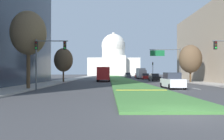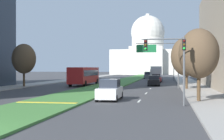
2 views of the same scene
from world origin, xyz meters
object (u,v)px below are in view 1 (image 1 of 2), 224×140
at_px(street_tree_left_near, 28,33).
at_px(sedan_far_horizon, 139,76).
at_px(sedan_lead_stopped, 172,81).
at_px(sedan_distant, 145,77).
at_px(capitol_building, 113,60).
at_px(street_tree_right_mid, 190,59).
at_px(overhead_guide_sign, 168,58).
at_px(sedan_very_far, 128,75).
at_px(traffic_light_near_left, 45,53).
at_px(box_truck_delivery, 141,73).
at_px(traffic_light_far_right, 153,68).
at_px(street_tree_left_mid, 63,60).
at_px(sedan_midblock, 154,77).
at_px(city_bus, 104,73).

height_order(street_tree_left_near, sedan_far_horizon, street_tree_left_near).
distance_m(sedan_lead_stopped, sedan_distant, 37.42).
relative_size(capitol_building, street_tree_right_mid, 4.55).
relative_size(overhead_guide_sign, sedan_lead_stopped, 1.41).
bearing_deg(street_tree_left_near, sedan_very_far, 75.51).
height_order(sedan_lead_stopped, sedan_very_far, same).
distance_m(traffic_light_near_left, sedan_distant, 43.85).
xyz_separation_m(sedan_very_far, box_truck_delivery, (2.82, -15.14, 0.82)).
relative_size(overhead_guide_sign, sedan_far_horizon, 1.38).
distance_m(traffic_light_far_right, sedan_lead_stopped, 45.52).
xyz_separation_m(street_tree_left_mid, sedan_lead_stopped, (15.77, -16.79, -3.34)).
relative_size(overhead_guide_sign, box_truck_delivery, 1.02).
bearing_deg(box_truck_delivery, street_tree_right_mid, -80.10).
xyz_separation_m(traffic_light_far_right, sedan_lead_stopped, (-6.29, -45.01, -2.45)).
bearing_deg(street_tree_right_mid, street_tree_left_mid, 176.20).
bearing_deg(sedan_distant, overhead_guide_sign, -85.79).
xyz_separation_m(traffic_light_far_right, sedan_far_horizon, (-3.76, 4.83, -2.50)).
height_order(sedan_midblock, sedan_very_far, sedan_very_far).
xyz_separation_m(traffic_light_near_left, box_truck_delivery, (16.34, 46.87, -2.12)).
distance_m(capitol_building, street_tree_left_near, 124.44).
height_order(street_tree_left_near, city_bus, street_tree_left_near).
relative_size(traffic_light_near_left, sedan_very_far, 1.12).
height_order(overhead_guide_sign, sedan_very_far, overhead_guide_sign).
xyz_separation_m(traffic_light_near_left, sedan_distant, (16.63, 40.46, -3.02)).
distance_m(street_tree_left_near, sedan_distant, 43.61).
height_order(traffic_light_near_left, sedan_distant, traffic_light_near_left).
bearing_deg(street_tree_left_near, overhead_guide_sign, 44.35).
bearing_deg(overhead_guide_sign, street_tree_left_mid, -176.42).
distance_m(traffic_light_near_left, city_bus, 27.22).
bearing_deg(traffic_light_near_left, street_tree_right_mid, 40.82).
distance_m(traffic_light_near_left, street_tree_left_near, 3.44).
relative_size(overhead_guide_sign, sedan_very_far, 1.40).
distance_m(street_tree_left_near, sedan_very_far, 62.75).
height_order(traffic_light_far_right, overhead_guide_sign, overhead_guide_sign).
bearing_deg(sedan_very_far, capitol_building, 93.50).
xyz_separation_m(capitol_building, sedan_midblock, (7.04, -97.25, -9.09)).
xyz_separation_m(sedan_distant, city_bus, (-11.19, -13.87, 1.00)).
bearing_deg(traffic_light_far_right, street_tree_left_near, -115.49).
xyz_separation_m(traffic_light_far_right, sedan_distant, (-3.50, -7.70, -2.54)).
xyz_separation_m(traffic_light_near_left, sedan_very_far, (13.52, 62.01, -2.93)).
bearing_deg(capitol_building, sedan_distant, -85.29).
relative_size(capitol_building, traffic_light_far_right, 6.03).
bearing_deg(sedan_very_far, city_bus, -102.84).
bearing_deg(sedan_lead_stopped, sedan_very_far, 90.32).
distance_m(street_tree_left_near, street_tree_right_mid, 28.97).
bearing_deg(traffic_light_far_right, traffic_light_near_left, -112.68).
bearing_deg(sedan_midblock, street_tree_left_near, -125.30).
xyz_separation_m(traffic_light_near_left, overhead_guide_sign, (18.05, 21.20, 0.87)).
height_order(capitol_building, city_bus, capitol_building).
distance_m(traffic_light_far_right, sedan_midblock, 20.58).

